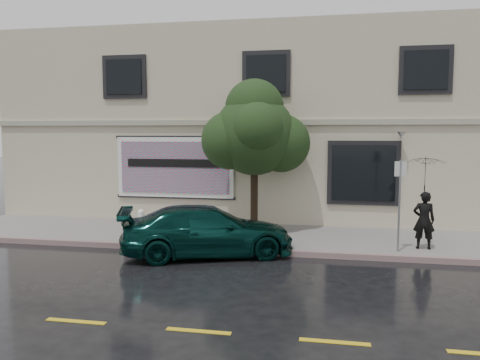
% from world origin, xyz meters
% --- Properties ---
extents(ground, '(90.00, 90.00, 0.00)m').
position_xyz_m(ground, '(0.00, 0.00, 0.00)').
color(ground, black).
rests_on(ground, ground).
extents(sidewalk, '(20.00, 3.50, 0.15)m').
position_xyz_m(sidewalk, '(0.00, 3.25, 0.07)').
color(sidewalk, gray).
rests_on(sidewalk, ground).
extents(curb, '(20.00, 0.18, 0.16)m').
position_xyz_m(curb, '(0.00, 1.50, 0.07)').
color(curb, slate).
rests_on(curb, ground).
extents(road_marking, '(19.00, 0.12, 0.01)m').
position_xyz_m(road_marking, '(0.00, -3.50, 0.01)').
color(road_marking, gold).
rests_on(road_marking, ground).
extents(building, '(20.00, 8.12, 7.00)m').
position_xyz_m(building, '(0.00, 9.00, 3.50)').
color(building, '#B5AB91').
rests_on(building, ground).
extents(billboard, '(4.30, 0.16, 2.20)m').
position_xyz_m(billboard, '(-3.20, 4.92, 2.05)').
color(billboard, white).
rests_on(billboard, ground).
extents(car, '(4.96, 3.44, 1.32)m').
position_xyz_m(car, '(-1.06, 1.20, 0.66)').
color(car, '#072A25').
rests_on(car, ground).
extents(pedestrian, '(0.58, 0.39, 1.55)m').
position_xyz_m(pedestrian, '(4.61, 2.36, 0.93)').
color(pedestrian, black).
rests_on(pedestrian, sidewalk).
extents(umbrella, '(1.40, 1.40, 0.80)m').
position_xyz_m(umbrella, '(4.61, 2.36, 2.10)').
color(umbrella, black).
rests_on(umbrella, pedestrian).
extents(street_tree, '(2.55, 2.55, 4.32)m').
position_xyz_m(street_tree, '(-0.21, 3.83, 3.18)').
color(street_tree, black).
rests_on(street_tree, sidewalk).
extents(fire_hydrant, '(0.30, 0.28, 0.72)m').
position_xyz_m(fire_hydrant, '(-3.67, 3.00, 0.50)').
color(fire_hydrant, white).
rests_on(fire_hydrant, sidewalk).
extents(sign_pole, '(0.30, 0.05, 2.41)m').
position_xyz_m(sign_pole, '(3.90, 1.91, 1.61)').
color(sign_pole, gray).
rests_on(sign_pole, sidewalk).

